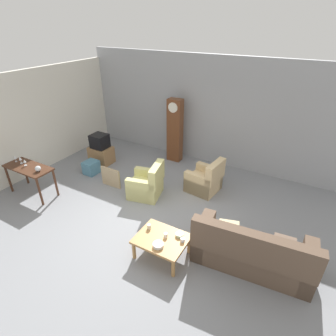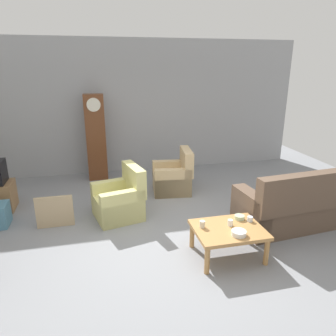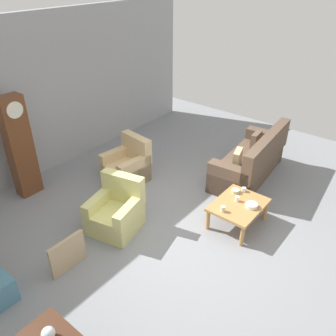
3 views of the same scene
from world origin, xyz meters
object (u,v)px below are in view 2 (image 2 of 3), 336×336
grandfather_clock (96,138)px  framed_picture_leaning (55,212)px  coffee_table_wood (228,232)px  cup_blue_rimmed (250,219)px  bowl_white_stacked (239,233)px  cup_white_porcelain (230,223)px  armchair_olive_far (174,178)px  cup_cream_tall (202,224)px  bowl_shallow_green (239,217)px  couch_floral (301,206)px  armchair_olive_near (120,201)px

grandfather_clock → framed_picture_leaning: bearing=-108.6°
coffee_table_wood → cup_blue_rimmed: size_ratio=12.05×
bowl_white_stacked → grandfather_clock: bearing=114.2°
cup_white_porcelain → bowl_white_stacked: (0.00, -0.27, -0.01)m
armchair_olive_far → cup_cream_tall: 2.41m
cup_cream_tall → cup_white_porcelain: bearing=-6.0°
armchair_olive_far → bowl_shallow_green: bearing=-79.7°
couch_floral → cup_cream_tall: (-1.90, -0.46, 0.13)m
framed_picture_leaning → grandfather_clock: bearing=71.4°
armchair_olive_near → armchair_olive_far: (1.22, 0.93, 0.00)m
cup_cream_tall → bowl_white_stacked: size_ratio=0.49×
armchair_olive_far → bowl_white_stacked: size_ratio=4.61×
bowl_white_stacked → bowl_shallow_green: (0.21, 0.42, -0.00)m
coffee_table_wood → cup_white_porcelain: size_ratio=10.74×
armchair_olive_near → bowl_shallow_green: size_ratio=6.44×
cup_white_porcelain → cup_cream_tall: 0.40m
armchair_olive_far → cup_blue_rimmed: 2.45m
armchair_olive_near → bowl_white_stacked: size_ratio=4.72×
cup_cream_tall → cup_blue_rimmed: bearing=0.8°
coffee_table_wood → armchair_olive_far: bearing=93.5°
armchair_olive_near → cup_white_porcelain: 2.07m
cup_blue_rimmed → cup_white_porcelain: bearing=-171.0°
coffee_table_wood → grandfather_clock: bearing=114.8°
coffee_table_wood → bowl_white_stacked: (0.05, -0.21, 0.10)m
coffee_table_wood → bowl_white_stacked: 0.24m
couch_floral → bowl_white_stacked: (-1.50, -0.77, 0.12)m
armchair_olive_far → coffee_table_wood: (0.15, -2.50, 0.07)m
bowl_white_stacked → cup_white_porcelain: bearing=90.5°
coffee_table_wood → framed_picture_leaning: 2.86m
bowl_white_stacked → bowl_shallow_green: size_ratio=1.36×
cup_cream_tall → coffee_table_wood: bearing=-16.5°
coffee_table_wood → couch_floral: bearing=20.0°
couch_floral → coffee_table_wood: bearing=-160.0°
cup_cream_tall → armchair_olive_near: bearing=124.9°
cup_cream_tall → armchair_olive_far: bearing=85.3°
cup_cream_tall → framed_picture_leaning: bearing=147.6°
cup_blue_rimmed → bowl_white_stacked: (-0.33, -0.32, -0.00)m
cup_blue_rimmed → bowl_shallow_green: cup_blue_rimmed is taller
couch_floral → cup_blue_rimmed: couch_floral is taller
couch_floral → grandfather_clock: grandfather_clock is taller
armchair_olive_far → cup_white_porcelain: bearing=-85.3°
armchair_olive_far → cup_cream_tall: armchair_olive_far is taller
coffee_table_wood → cup_blue_rimmed: (0.38, 0.11, 0.10)m
armchair_olive_far → cup_blue_rimmed: size_ratio=11.55×
armchair_olive_near → cup_white_porcelain: (1.42, -1.50, 0.17)m
armchair_olive_far → coffee_table_wood: 2.50m
cup_white_porcelain → bowl_shallow_green: (0.21, 0.15, -0.01)m
coffee_table_wood → framed_picture_leaning: bearing=149.6°
bowl_white_stacked → bowl_shallow_green: 0.47m
armchair_olive_far → armchair_olive_near: bearing=-142.4°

